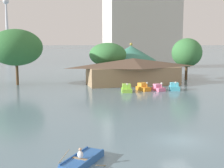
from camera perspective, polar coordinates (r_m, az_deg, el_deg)
name	(u,v)px	position (r m, az deg, el deg)	size (l,w,h in m)	color
ground_plane	(177,140)	(26.86, 12.37, -10.45)	(2000.00, 2000.00, 0.00)	slate
rowboat_with_rower	(82,160)	(21.47, -5.68, -14.36)	(3.65, 3.93, 1.42)	#2D60AD
pedal_boat_lime	(127,89)	(51.04, 2.80, -0.93)	(2.19, 2.92, 1.65)	#8CCC3F
pedal_boat_orange	(143,87)	(52.74, 5.97, -0.67)	(2.11, 3.00, 1.64)	orange
pedal_boat_pink	(158,88)	(53.01, 8.84, -0.75)	(1.91, 2.60, 1.58)	pink
pedal_boat_cyan	(174,87)	(54.12, 11.86, -0.59)	(2.32, 2.92, 1.66)	#4CB7CC
boathouse	(133,71)	(59.86, 4.07, 2.55)	(19.59, 7.54, 5.31)	#9E7F5B
green_roof_pavilion	(131,59)	(72.30, 3.66, 4.81)	(12.26, 12.26, 8.37)	brown
shoreline_tree_tall_left	(16,47)	(61.91, -17.93, 6.69)	(10.37, 10.37, 11.06)	brown
shoreline_tree_mid	(108,55)	(64.93, -0.81, 5.66)	(8.08, 8.08, 8.38)	brown
shoreline_tree_right	(187,53)	(69.44, 14.16, 5.85)	(6.79, 6.79, 9.39)	brown
background_building_block	(141,29)	(101.24, 5.66, 10.49)	(24.24, 13.08, 25.89)	beige
distant_broadcast_tower	(6,6)	(432.51, -19.67, 13.97)	(8.01, 8.01, 140.27)	silver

